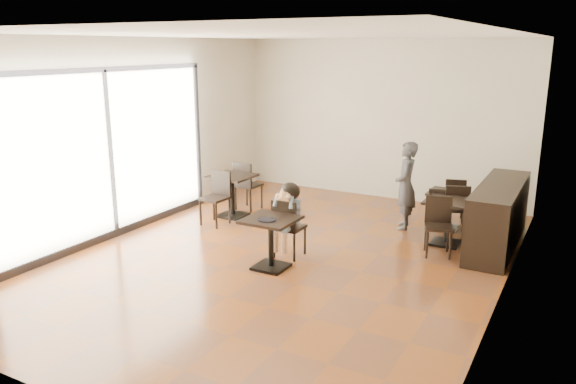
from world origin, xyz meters
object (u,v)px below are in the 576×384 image
Objects in this scene: chair_left_a at (249,185)px; child_chair at (290,228)px; cafe_table_mid at (447,222)px; chair_back_a at (454,199)px; cafe_table_back at (447,210)px; chair_mid_a at (455,209)px; adult_patron at (406,186)px; child at (290,220)px; chair_mid_b at (439,227)px; chair_back_b at (439,215)px; cafe_table_left at (232,196)px; child_table at (271,243)px; chair_left_b at (215,199)px.

child_chair is at bearing 140.27° from chair_left_a.
child_chair reaches higher than cafe_table_mid.
chair_back_a is at bearing 98.08° from cafe_table_mid.
chair_mid_a reaches higher than cafe_table_back.
child_chair is 0.59× the size of adult_patron.
chair_mid_b is at bearing 29.53° from child.
adult_patron reaches higher than child_chair.
chair_mid_a is at bearing 79.07° from adult_patron.
chair_left_a is at bearing 165.30° from chair_back_b.
adult_patron is 1.90× the size of chair_back_b.
cafe_table_left is at bearing 157.90° from chair_mid_b.
chair_mid_a is 1.11× the size of chair_back_a.
child_table is 3.93m from chair_back_a.
child_chair is at bearing -16.65° from chair_left_b.
cafe_table_mid is at bearing -139.59° from child_chair.
chair_back_b is at bearing 54.32° from child_table.
chair_mid_a is 0.81m from chair_back_a.
chair_mid_b is 1.89m from chair_back_a.
child_chair is 1.22× the size of cafe_table_mid.
chair_mid_a is 0.93× the size of chair_left_b.
chair_mid_b reaches higher than chair_back_b.
chair_back_b is (3.63, 0.06, -0.07)m from chair_left_a.
chair_back_b is at bearing 39.82° from chair_mid_a.
cafe_table_mid is at bearing 17.87° from chair_left_b.
child_chair reaches higher than cafe_table_back.
cafe_table_back is at bearing 54.32° from child.
cafe_table_mid is at bearing 70.54° from chair_mid_b.
chair_left_b is at bearing -166.39° from cafe_table_mid.
chair_left_a is (-3.82, 0.73, 0.03)m from chair_mid_b.
chair_left_b is at bearing 16.30° from chair_back_a.
chair_mid_b is at bearing 9.86° from chair_left_b.
cafe_table_back is at bearing -70.24° from chair_mid_a.
child_chair is 1.12× the size of chair_back_b.
cafe_table_back is 0.32m from chair_mid_a.
child_chair is at bearing -125.68° from cafe_table_back.
cafe_table_left is 3.81m from cafe_table_back.
child is at bearing -139.59° from cafe_table_mid.
adult_patron reaches higher than cafe_table_left.
child_chair is 2.02m from chair_left_b.
chair_mid_a is 1.10m from chair_mid_b.
chair_mid_a is 1.11× the size of chair_back_b.
cafe_table_back is at bearing 74.42° from chair_back_b.
cafe_table_mid is 0.83× the size of chair_mid_a.
chair_mid_a is 4.09m from chair_left_b.
chair_back_b reaches higher than cafe_table_left.
cafe_table_mid is at bearing -178.38° from chair_left_a.
child_chair is at bearing -148.46° from chair_back_b.
chair_back_a is 1.00× the size of chair_back_b.
cafe_table_mid is 1.11× the size of cafe_table_back.
adult_patron is 1.37m from chair_mid_b.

